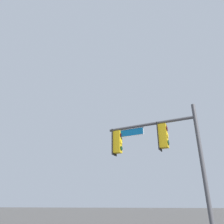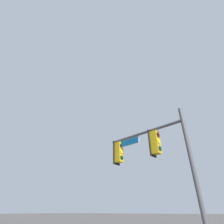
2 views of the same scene
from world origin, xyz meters
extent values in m
cylinder|color=#47474C|center=(-7.77, -7.83, 3.05)|extent=(0.17, 0.17, 6.11)
cylinder|color=#47474C|center=(-5.71, -8.16, 5.51)|extent=(4.16, 0.80, 0.14)
cube|color=black|center=(-6.14, -8.09, 4.84)|extent=(0.11, 0.52, 1.30)
cube|color=#B79314|center=(-6.33, -8.06, 4.84)|extent=(0.41, 0.37, 1.10)
cylinder|color=#B79314|center=(-6.33, -8.06, 5.45)|extent=(0.04, 0.04, 0.12)
cylinder|color=#340503|center=(-6.53, -8.03, 5.17)|extent=(0.06, 0.22, 0.22)
cylinder|color=yellow|center=(-6.53, -8.03, 4.84)|extent=(0.06, 0.22, 0.22)
cylinder|color=black|center=(-6.53, -8.03, 4.51)|extent=(0.06, 0.22, 0.22)
cube|color=black|center=(-3.87, -8.46, 4.84)|extent=(0.11, 0.52, 1.30)
cube|color=#B79314|center=(-4.05, -8.43, 4.84)|extent=(0.41, 0.37, 1.10)
cylinder|color=#B79314|center=(-4.05, -8.43, 5.45)|extent=(0.04, 0.04, 0.12)
cylinder|color=#340503|center=(-4.25, -8.40, 5.17)|extent=(0.06, 0.22, 0.22)
cylinder|color=yellow|center=(-4.25, -8.40, 4.84)|extent=(0.06, 0.22, 0.22)
cylinder|color=black|center=(-4.25, -8.40, 4.51)|extent=(0.06, 0.22, 0.22)
cube|color=#0A4C7F|center=(-4.62, -8.34, 5.24)|extent=(1.57, 0.29, 0.33)
cube|color=white|center=(-4.62, -8.34, 5.24)|extent=(1.62, 0.29, 0.39)
camera|label=1|loc=(-7.00, 1.74, 1.94)|focal=35.00mm
camera|label=2|loc=(-9.06, -0.37, 2.00)|focal=28.00mm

